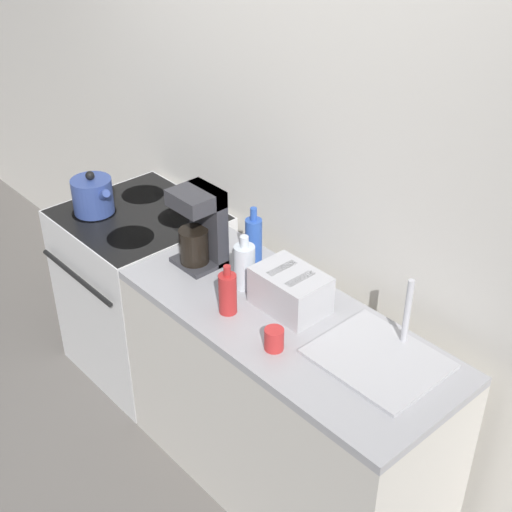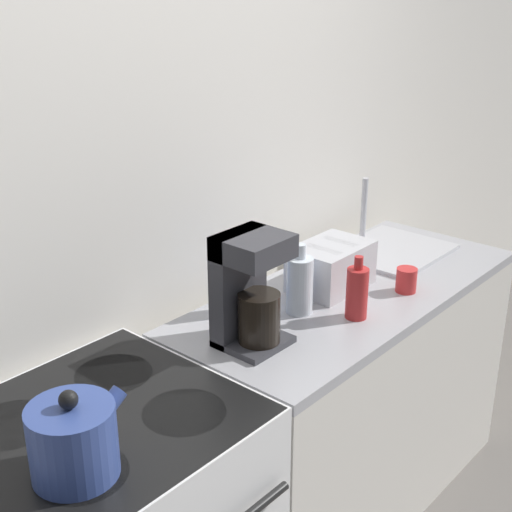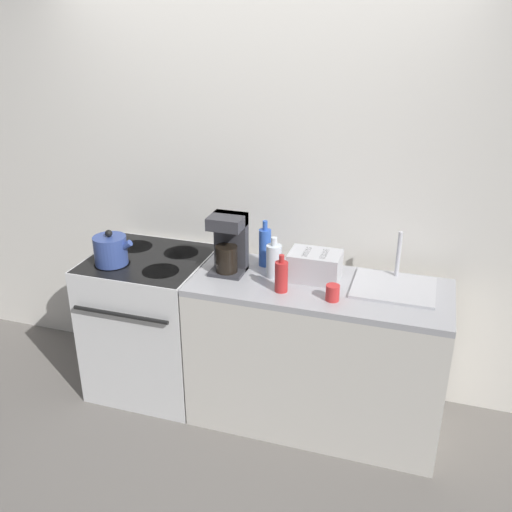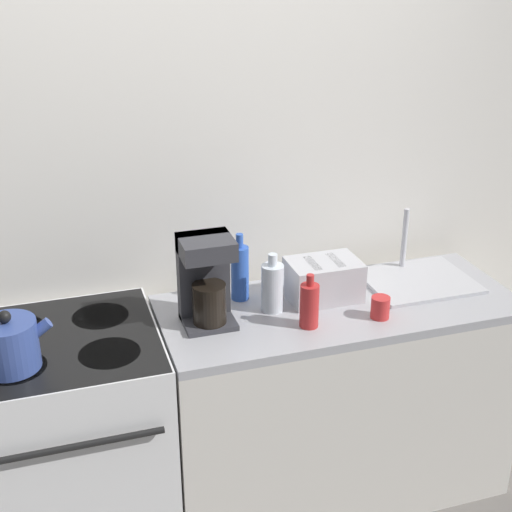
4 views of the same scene
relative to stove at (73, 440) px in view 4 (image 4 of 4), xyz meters
name	(u,v)px [view 4 (image 4 of 4)]	position (x,y,z in m)	size (l,w,h in m)	color
wall_back	(186,190)	(0.57, 0.39, 0.83)	(8.00, 0.05, 2.60)	silver
stove	(73,440)	(0.00, 0.00, 0.00)	(0.71, 0.72, 0.91)	silver
counter_block	(335,398)	(1.08, -0.04, -0.01)	(1.44, 0.60, 0.91)	silver
kettle	(10,345)	(-0.16, -0.14, 0.53)	(0.25, 0.20, 0.22)	#33478C
toaster	(323,279)	(1.04, 0.03, 0.53)	(0.28, 0.20, 0.16)	#BCBCC1
coffee_maker	(206,279)	(0.54, -0.02, 0.62)	(0.19, 0.18, 0.35)	#333338
sink_tray	(417,278)	(1.48, 0.04, 0.46)	(0.44, 0.37, 0.28)	#B7B7BC
bottle_red	(309,305)	(0.90, -0.17, 0.53)	(0.07, 0.07, 0.21)	#B72828
bottle_blue	(240,272)	(0.72, 0.12, 0.56)	(0.07, 0.07, 0.28)	#2D56B7
bottle_clear	(272,287)	(0.81, -0.01, 0.54)	(0.09, 0.09, 0.24)	silver
cup_red	(380,307)	(1.18, -0.19, 0.49)	(0.07, 0.07, 0.09)	red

